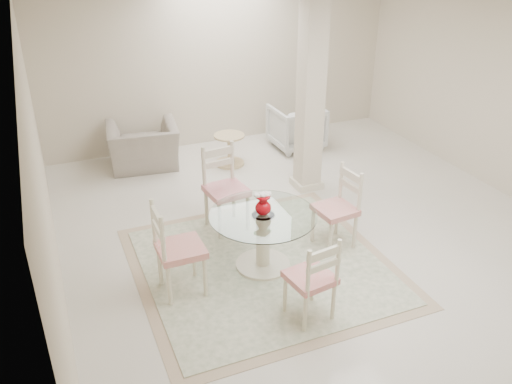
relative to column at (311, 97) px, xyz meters
name	(u,v)px	position (x,y,z in m)	size (l,w,h in m)	color
ground	(318,236)	(-0.50, -1.30, -1.35)	(7.00, 7.00, 0.00)	silver
room_shell	(328,90)	(-0.50, -1.30, 0.51)	(6.02, 7.02, 2.71)	beige
column	(311,97)	(0.00, 0.00, 0.00)	(0.30, 0.30, 2.70)	beige
area_rug	(263,266)	(-1.39, -1.62, -1.34)	(2.79, 2.79, 0.02)	tan
dining_table	(263,241)	(-1.39, -1.62, -1.01)	(1.17, 1.17, 0.67)	beige
red_vase	(263,204)	(-1.38, -1.62, -0.55)	(0.20, 0.17, 0.26)	#AC050E
dining_chair_east	(340,202)	(-0.37, -1.53, -0.78)	(0.48, 0.48, 1.08)	beige
dining_chair_north	(223,182)	(-1.48, -0.60, -0.73)	(0.52, 0.52, 1.18)	beige
dining_chair_west	(173,243)	(-2.41, -1.71, -0.74)	(0.47, 0.47, 1.15)	#F3EAC7
dining_chair_south	(315,274)	(-1.29, -2.63, -0.81)	(0.47, 0.47, 1.03)	#F7F0CB
recliner_taupe	(143,146)	(-2.03, 1.59, -1.01)	(1.05, 0.92, 0.68)	gray
armchair_white	(296,127)	(0.51, 1.40, -0.98)	(0.78, 0.81, 0.73)	silver
side_table	(230,151)	(-0.77, 1.16, -1.12)	(0.48, 0.48, 0.50)	tan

